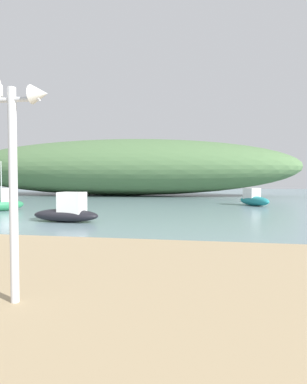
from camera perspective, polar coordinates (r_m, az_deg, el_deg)
name	(u,v)px	position (r m, az deg, el deg)	size (l,w,h in m)	color
ground_plane	(22,224)	(15.34, -22.30, -5.35)	(120.00, 120.00, 0.00)	gray
distant_hill	(117,168)	(41.09, -6.41, 4.32)	(44.21, 13.21, 6.99)	#517547
motorboat_off_point	(254,199)	(25.50, 17.34, -1.20)	(2.53, 3.10, 1.33)	teal
motorboat_far_right	(4,203)	(22.38, -25.01, -1.71)	(2.17, 2.59, 1.44)	#287A4C
motorboat_inner_mooring	(68,211)	(15.53, -14.98, -3.35)	(3.28, 1.25, 1.40)	black
sailboat_centre_water	(1,194)	(37.81, -25.37, -0.39)	(3.84, 2.17, 3.93)	#287A4C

